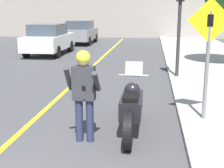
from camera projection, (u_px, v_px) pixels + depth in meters
road_center_line at (64, 92)px, 9.26m from camera, size 0.12×36.00×0.01m
motorcycle at (132, 107)px, 6.13m from camera, size 0.62×2.29×1.32m
person_biker at (84, 87)px, 5.58m from camera, size 0.59×0.47×1.70m
crossing_sign at (208, 48)px, 6.38m from camera, size 0.91×0.08×2.53m
traffic_light at (180, 9)px, 10.54m from camera, size 0.26×0.30×3.33m
parked_car_white at (49, 39)px, 17.05m from camera, size 1.88×4.20×1.68m
parked_car_grey at (81, 32)px, 22.66m from camera, size 1.88×4.20×1.68m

